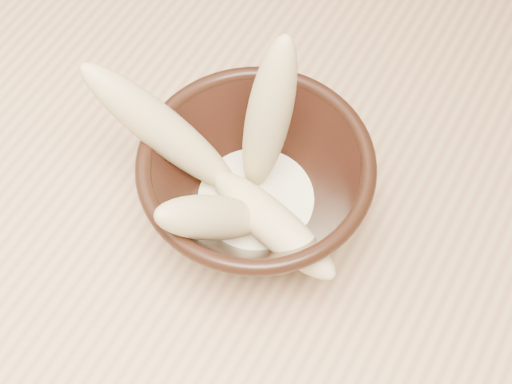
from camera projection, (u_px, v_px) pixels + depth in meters
table at (92, 206)px, 0.69m from camera, size 1.20×0.80×0.75m
bowl at (256, 187)px, 0.55m from camera, size 0.18×0.18×0.10m
milk_puddle at (256, 201)px, 0.57m from camera, size 0.10×0.10×0.01m
banana_upright at (268, 118)px, 0.51m from camera, size 0.05×0.07×0.16m
banana_left at (164, 131)px, 0.53m from camera, size 0.13×0.06×0.14m
banana_across at (272, 223)px, 0.53m from camera, size 0.13×0.07×0.05m
banana_front at (214, 218)px, 0.51m from camera, size 0.08×0.11×0.11m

